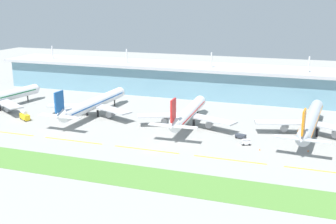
% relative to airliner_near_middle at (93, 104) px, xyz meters
% --- Properties ---
extents(ground_plane, '(600.00, 600.00, 0.00)m').
position_rel_airliner_near_middle_xyz_m(ground_plane, '(48.21, -40.19, -6.45)').
color(ground_plane, gray).
extents(terminal_building, '(288.00, 34.00, 28.15)m').
position_rel_airliner_near_middle_xyz_m(terminal_building, '(48.21, 65.20, 3.33)').
color(terminal_building, '#6693A8').
rests_on(terminal_building, ground).
extents(airliner_near_middle, '(48.78, 68.05, 18.90)m').
position_rel_airliner_near_middle_xyz_m(airliner_near_middle, '(0.00, 0.00, 0.00)').
color(airliner_near_middle, white).
rests_on(airliner_near_middle, ground).
extents(airliner_center, '(48.77, 59.37, 18.90)m').
position_rel_airliner_near_middle_xyz_m(airliner_center, '(51.86, -1.96, -0.01)').
color(airliner_center, white).
rests_on(airliner_center, ground).
extents(airliner_far_middle, '(48.61, 70.57, 18.90)m').
position_rel_airliner_near_middle_xyz_m(airliner_far_middle, '(107.30, 3.11, 0.00)').
color(airliner_far_middle, '#ADB2BC').
rests_on(airliner_far_middle, ground).
extents(taxiway_stripe_west, '(28.00, 0.70, 0.04)m').
position_rel_airliner_near_middle_xyz_m(taxiway_stripe_west, '(-22.79, -38.89, -6.43)').
color(taxiway_stripe_west, yellow).
rests_on(taxiway_stripe_west, ground).
extents(taxiway_stripe_mid_west, '(28.00, 0.70, 0.04)m').
position_rel_airliner_near_middle_xyz_m(taxiway_stripe_mid_west, '(11.21, -38.89, -6.43)').
color(taxiway_stripe_mid_west, yellow).
rests_on(taxiway_stripe_mid_west, ground).
extents(taxiway_stripe_centre, '(28.00, 0.70, 0.04)m').
position_rel_airliner_near_middle_xyz_m(taxiway_stripe_centre, '(45.21, -38.89, -6.43)').
color(taxiway_stripe_centre, yellow).
rests_on(taxiway_stripe_centre, ground).
extents(taxiway_stripe_mid_east, '(28.00, 0.70, 0.04)m').
position_rel_airliner_near_middle_xyz_m(taxiway_stripe_mid_east, '(79.21, -38.89, -6.43)').
color(taxiway_stripe_mid_east, yellow).
rests_on(taxiway_stripe_mid_east, ground).
extents(taxiway_stripe_east, '(28.00, 0.70, 0.04)m').
position_rel_airliner_near_middle_xyz_m(taxiway_stripe_east, '(113.21, -38.89, -6.43)').
color(taxiway_stripe_east, yellow).
rests_on(taxiway_stripe_east, ground).
extents(grass_verge, '(300.00, 18.00, 0.10)m').
position_rel_airliner_near_middle_xyz_m(grass_verge, '(48.21, -64.80, -6.40)').
color(grass_verge, '#518438').
rests_on(grass_verge, ground).
extents(fuel_truck, '(7.53, 5.88, 4.95)m').
position_rel_airliner_near_middle_xyz_m(fuel_truck, '(-29.02, -18.65, -4.19)').
color(fuel_truck, gold).
rests_on(fuel_truck, ground).
extents(pushback_tug, '(4.86, 3.42, 1.85)m').
position_rel_airliner_near_middle_xyz_m(pushback_tug, '(78.92, -12.15, -5.35)').
color(pushback_tug, '#333842').
rests_on(pushback_tug, ground).
extents(baggage_cart, '(4.02, 3.19, 2.48)m').
position_rel_airliner_near_middle_xyz_m(baggage_cart, '(82.47, -20.10, -5.19)').
color(baggage_cart, silver).
rests_on(baggage_cart, ground).
extents(safety_cone_left_wingtip, '(0.56, 0.56, 0.70)m').
position_rel_airliner_near_middle_xyz_m(safety_cone_left_wingtip, '(88.75, -24.61, -6.10)').
color(safety_cone_left_wingtip, orange).
rests_on(safety_cone_left_wingtip, ground).
extents(safety_cone_nose_front, '(0.56, 0.56, 0.70)m').
position_rel_airliner_near_middle_xyz_m(safety_cone_nose_front, '(107.23, -19.76, -6.10)').
color(safety_cone_nose_front, orange).
rests_on(safety_cone_nose_front, ground).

